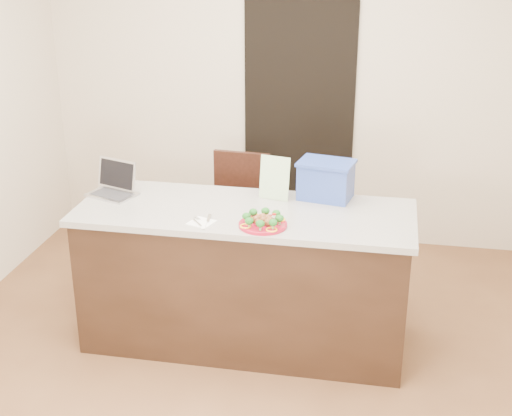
% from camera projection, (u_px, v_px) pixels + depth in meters
% --- Properties ---
extents(ground, '(4.00, 4.00, 0.00)m').
position_uv_depth(ground, '(237.00, 361.00, 4.45)').
color(ground, brown).
rests_on(ground, ground).
extents(room_shell, '(4.00, 4.00, 4.00)m').
position_uv_depth(room_shell, '(234.00, 107.00, 3.84)').
color(room_shell, white).
rests_on(room_shell, ground).
extents(doorway, '(0.90, 0.02, 2.00)m').
position_uv_depth(doorway, '(299.00, 124.00, 5.86)').
color(doorway, black).
rests_on(doorway, ground).
extents(island, '(2.06, 0.76, 0.92)m').
position_uv_depth(island, '(245.00, 277.00, 4.50)').
color(island, black).
rests_on(island, ground).
extents(plate, '(0.28, 0.28, 0.02)m').
position_uv_depth(plate, '(263.00, 224.00, 4.09)').
color(plate, maroon).
rests_on(plate, island).
extents(meatballs, '(0.11, 0.11, 0.04)m').
position_uv_depth(meatballs, '(263.00, 220.00, 4.09)').
color(meatballs, brown).
rests_on(meatballs, plate).
extents(broccoli, '(0.24, 0.24, 0.04)m').
position_uv_depth(broccoli, '(263.00, 217.00, 4.08)').
color(broccoli, '#144D16').
rests_on(broccoli, plate).
extents(pepper_rings, '(0.24, 0.24, 0.01)m').
position_uv_depth(pepper_rings, '(263.00, 223.00, 4.09)').
color(pepper_rings, '#FFA61A').
rests_on(pepper_rings, plate).
extents(napkin, '(0.17, 0.17, 0.01)m').
position_uv_depth(napkin, '(201.00, 222.00, 4.14)').
color(napkin, white).
rests_on(napkin, island).
extents(fork, '(0.08, 0.14, 0.00)m').
position_uv_depth(fork, '(198.00, 221.00, 4.15)').
color(fork, silver).
rests_on(fork, napkin).
extents(knife, '(0.03, 0.22, 0.01)m').
position_uv_depth(knife, '(206.00, 223.00, 4.11)').
color(knife, white).
rests_on(knife, napkin).
extents(yogurt_bottle, '(0.03, 0.03, 0.07)m').
position_uv_depth(yogurt_bottle, '(274.00, 220.00, 4.12)').
color(yogurt_bottle, beige).
rests_on(yogurt_bottle, island).
extents(laptop, '(0.35, 0.32, 0.21)m').
position_uv_depth(laptop, '(114.00, 185.00, 4.57)').
color(laptop, '#AEAEB3').
rests_on(laptop, island).
extents(leaflet, '(0.20, 0.08, 0.28)m').
position_uv_depth(leaflet, '(275.00, 178.00, 4.45)').
color(leaflet, white).
rests_on(leaflet, island).
extents(blue_box, '(0.38, 0.30, 0.24)m').
position_uv_depth(blue_box, '(326.00, 180.00, 4.47)').
color(blue_box, '#294196').
rests_on(blue_box, island).
extents(chair, '(0.46, 0.46, 0.96)m').
position_uv_depth(chair, '(239.00, 209.00, 5.33)').
color(chair, '#35180F').
rests_on(chair, ground).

